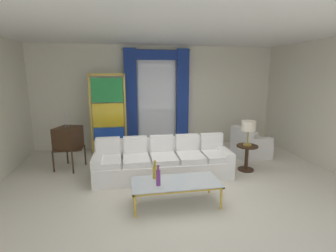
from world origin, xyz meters
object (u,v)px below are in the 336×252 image
object	(u,v)px
round_side_table	(247,155)
table_lamp_brass	(249,127)
armchair_white	(249,146)
coffee_table	(176,183)
bottle_crystal_tall	(158,177)
vintage_tv	(68,139)
bottle_blue_decanter	(155,171)
stained_glass_divider	(108,117)
peacock_figurine	(129,151)
couch_white_long	(163,162)

from	to	relation	value
round_side_table	table_lamp_brass	distance (m)	0.67
armchair_white	round_side_table	size ratio (longest dim) A/B	1.50
coffee_table	bottle_crystal_tall	bearing A→B (deg)	-162.39
vintage_tv	bottle_blue_decanter	bearing A→B (deg)	-46.29
stained_glass_divider	peacock_figurine	xyz separation A→B (m)	(0.51, -0.47, -0.84)
armchair_white	round_side_table	bearing A→B (deg)	-120.91
couch_white_long	bottle_blue_decanter	bearing A→B (deg)	-105.70
stained_glass_divider	vintage_tv	bearing A→B (deg)	-134.27
bottle_crystal_tall	armchair_white	size ratio (longest dim) A/B	0.40
bottle_blue_decanter	round_side_table	world-z (taller)	bottle_blue_decanter
peacock_figurine	table_lamp_brass	bearing A→B (deg)	-25.77
couch_white_long	stained_glass_divider	distance (m)	2.21
stained_glass_divider	round_side_table	world-z (taller)	stained_glass_divider
coffee_table	bottle_blue_decanter	distance (m)	0.42
stained_glass_divider	bottle_crystal_tall	bearing A→B (deg)	-73.36
couch_white_long	vintage_tv	bearing A→B (deg)	159.49
coffee_table	bottle_crystal_tall	world-z (taller)	bottle_crystal_tall
bottle_blue_decanter	bottle_crystal_tall	xyz separation A→B (m)	(0.02, -0.30, 0.01)
coffee_table	table_lamp_brass	bearing A→B (deg)	32.44
coffee_table	armchair_white	distance (m)	3.27
bottle_crystal_tall	stained_glass_divider	xyz separation A→B (m)	(-0.92, 3.07, 0.50)
coffee_table	stained_glass_divider	distance (m)	3.29
couch_white_long	vintage_tv	distance (m)	2.27
vintage_tv	armchair_white	size ratio (longest dim) A/B	1.51
stained_glass_divider	peacock_figurine	world-z (taller)	stained_glass_divider
vintage_tv	peacock_figurine	xyz separation A→B (m)	(1.40, 0.43, -0.51)
stained_glass_divider	bottle_blue_decanter	bearing A→B (deg)	-71.97
armchair_white	vintage_tv	bearing A→B (deg)	-179.10
couch_white_long	coffee_table	distance (m)	1.29
vintage_tv	round_side_table	xyz separation A→B (m)	(4.04, -0.84, -0.37)
bottle_blue_decanter	armchair_white	distance (m)	3.42
bottle_blue_decanter	armchair_white	xyz separation A→B (m)	(2.80, 1.94, -0.25)
armchair_white	table_lamp_brass	bearing A→B (deg)	-120.91
couch_white_long	bottle_crystal_tall	world-z (taller)	couch_white_long
vintage_tv	armchair_white	xyz separation A→B (m)	(4.58, 0.07, -0.44)
vintage_tv	armchair_white	world-z (taller)	vintage_tv
coffee_table	armchair_white	size ratio (longest dim) A/B	1.67
stained_glass_divider	round_side_table	bearing A→B (deg)	-28.97
couch_white_long	table_lamp_brass	world-z (taller)	table_lamp_brass
round_side_table	couch_white_long	bearing A→B (deg)	178.23
peacock_figurine	round_side_table	size ratio (longest dim) A/B	1.01
stained_glass_divider	armchair_white	bearing A→B (deg)	-12.67
bottle_crystal_tall	table_lamp_brass	distance (m)	2.64
bottle_crystal_tall	peacock_figurine	size ratio (longest dim) A/B	0.60
couch_white_long	peacock_figurine	xyz separation A→B (m)	(-0.69, 1.21, -0.09)
round_side_table	table_lamp_brass	size ratio (longest dim) A/B	1.04
stained_glass_divider	table_lamp_brass	bearing A→B (deg)	-28.97
bottle_blue_decanter	vintage_tv	xyz separation A→B (m)	(-1.78, 1.87, 0.19)
bottle_blue_decanter	round_side_table	xyz separation A→B (m)	(2.25, 1.02, -0.19)
bottle_blue_decanter	stained_glass_divider	distance (m)	2.96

